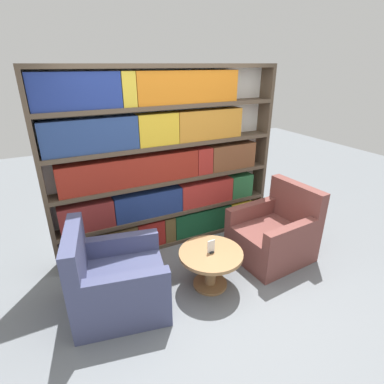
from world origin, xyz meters
name	(u,v)px	position (x,y,z in m)	size (l,w,h in m)	color
ground_plane	(215,295)	(0.00, 0.00, 0.00)	(14.00, 14.00, 0.00)	slate
bookshelf	(163,165)	(-0.07, 1.27, 1.16)	(3.05, 0.30, 2.37)	silver
armchair_left	(116,282)	(-1.00, 0.32, 0.31)	(1.06, 0.99, 0.96)	#42476B
armchair_right	(274,235)	(1.07, 0.31, 0.31)	(0.97, 0.88, 0.96)	brown
coffee_table	(211,262)	(0.03, 0.17, 0.32)	(0.72, 0.72, 0.45)	olive
table_sign	(211,247)	(0.03, 0.17, 0.51)	(0.09, 0.06, 0.15)	black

